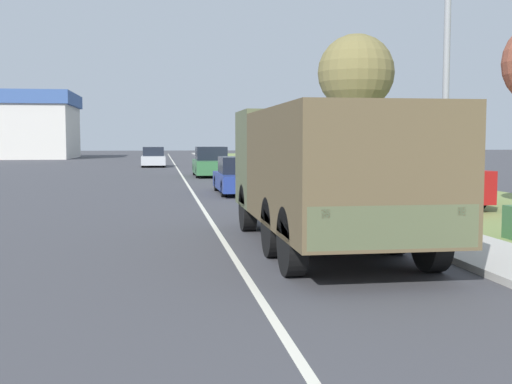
# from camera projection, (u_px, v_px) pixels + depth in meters

# --- Properties ---
(ground_plane) EXTENTS (180.00, 180.00, 0.00)m
(ground_plane) POSITION_uv_depth(u_px,v_px,m) (181.00, 174.00, 39.36)
(ground_plane) COLOR #424247
(lane_centre_stripe) EXTENTS (0.12, 120.00, 0.00)m
(lane_centre_stripe) POSITION_uv_depth(u_px,v_px,m) (181.00, 174.00, 39.36)
(lane_centre_stripe) COLOR silver
(lane_centre_stripe) RESTS_ON ground
(sidewalk_right) EXTENTS (1.80, 120.00, 0.12)m
(sidewalk_right) POSITION_uv_depth(u_px,v_px,m) (253.00, 173.00, 40.02)
(sidewalk_right) COLOR beige
(sidewalk_right) RESTS_ON ground
(grass_strip_right) EXTENTS (7.00, 120.00, 0.02)m
(grass_strip_right) POSITION_uv_depth(u_px,v_px,m) (322.00, 173.00, 40.68)
(grass_strip_right) COLOR olive
(grass_strip_right) RESTS_ON ground
(military_truck) EXTENTS (2.56, 7.54, 2.77)m
(military_truck) POSITION_uv_depth(u_px,v_px,m) (324.00, 167.00, 12.36)
(military_truck) COLOR #545B3D
(military_truck) RESTS_ON ground
(car_nearest_ahead) EXTENTS (1.91, 4.54, 1.44)m
(car_nearest_ahead) POSITION_uv_depth(u_px,v_px,m) (242.00, 177.00, 25.18)
(car_nearest_ahead) COLOR navy
(car_nearest_ahead) RESTS_ON ground
(car_second_ahead) EXTENTS (1.95, 4.68, 1.71)m
(car_second_ahead) POSITION_uv_depth(u_px,v_px,m) (211.00, 163.00, 36.98)
(car_second_ahead) COLOR #336B3D
(car_second_ahead) RESTS_ON ground
(car_third_ahead) EXTENTS (1.83, 4.12, 1.56)m
(car_third_ahead) POSITION_uv_depth(u_px,v_px,m) (153.00, 158.00, 50.32)
(car_third_ahead) COLOR #B7BABF
(car_third_ahead) RESTS_ON ground
(pickup_truck) EXTENTS (1.99, 5.18, 1.92)m
(pickup_truck) POSITION_uv_depth(u_px,v_px,m) (423.00, 177.00, 20.91)
(pickup_truck) COLOR maroon
(pickup_truck) RESTS_ON grass_strip_right
(lamp_post) EXTENTS (1.69, 0.24, 6.25)m
(lamp_post) POSITION_uv_depth(u_px,v_px,m) (436.00, 55.00, 13.54)
(lamp_post) COLOR gray
(lamp_post) RESTS_ON sidewalk_right
(tree_far_right) EXTENTS (3.32, 3.32, 6.66)m
(tree_far_right) POSITION_uv_depth(u_px,v_px,m) (356.00, 73.00, 27.83)
(tree_far_right) COLOR brown
(tree_far_right) RESTS_ON grass_strip_right
(building_distant) EXTENTS (17.04, 13.16, 7.46)m
(building_distant) POSITION_uv_depth(u_px,v_px,m) (0.00, 125.00, 73.26)
(building_distant) COLOR beige
(building_distant) RESTS_ON ground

